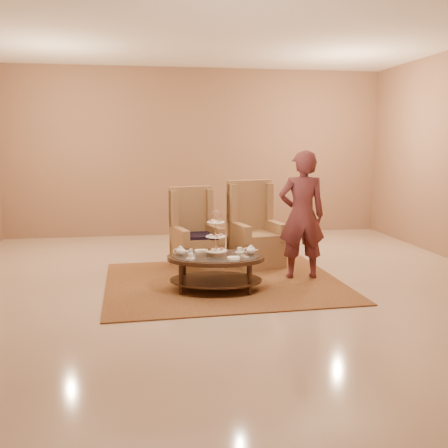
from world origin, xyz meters
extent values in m
plane|color=beige|center=(0.00, 0.00, 0.00)|extent=(8.00, 8.00, 0.00)
cube|color=white|center=(0.00, 0.00, 0.00)|extent=(8.00, 8.00, 0.02)
cube|color=#966D52|center=(0.00, 4.00, 1.75)|extent=(8.00, 0.04, 3.50)
cube|color=olive|center=(-0.03, 0.11, 0.01)|extent=(3.37, 2.84, 0.02)
cylinder|color=black|center=(-0.67, -0.41, 0.21)|extent=(0.06, 0.06, 0.42)
cylinder|color=black|center=(0.20, -0.56, 0.21)|extent=(0.06, 0.06, 0.42)
cylinder|color=black|center=(-0.60, 0.05, 0.21)|extent=(0.06, 0.06, 0.42)
cylinder|color=black|center=(0.28, -0.10, 0.21)|extent=(0.06, 0.06, 0.42)
cylinder|color=silver|center=(-0.20, -0.25, 0.75)|extent=(0.01, 0.01, 0.53)
torus|color=silver|center=(-0.20, -0.25, 1.01)|extent=(0.14, 0.03, 0.14)
cylinder|color=white|center=(-0.20, -0.25, 0.55)|extent=(0.34, 0.34, 0.01)
cylinder|color=white|center=(-0.20, -0.25, 0.74)|extent=(0.31, 0.31, 0.01)
cylinder|color=white|center=(-0.20, -0.25, 0.93)|extent=(0.27, 0.27, 0.01)
cylinder|color=#C56569|center=(-0.12, -0.27, 0.57)|extent=(0.05, 0.05, 0.03)
cylinder|color=tan|center=(-0.18, -0.17, 0.57)|extent=(0.05, 0.05, 0.03)
cylinder|color=brown|center=(-0.28, -0.24, 0.57)|extent=(0.05, 0.05, 0.03)
cylinder|color=beige|center=(-0.21, -0.33, 0.57)|extent=(0.05, 0.05, 0.03)
ellipsoid|color=tan|center=(-0.12, -0.24, 0.76)|extent=(0.05, 0.05, 0.03)
ellipsoid|color=brown|center=(-0.21, -0.18, 0.76)|extent=(0.05, 0.05, 0.03)
ellipsoid|color=beige|center=(-0.27, -0.26, 0.76)|extent=(0.05, 0.05, 0.03)
ellipsoid|color=#C56569|center=(-0.19, -0.33, 0.76)|extent=(0.05, 0.05, 0.03)
cube|color=brown|center=(-0.14, -0.23, 0.94)|extent=(0.05, 0.04, 0.02)
cube|color=beige|center=(-0.22, -0.19, 0.94)|extent=(0.05, 0.04, 0.02)
cube|color=#C56569|center=(-0.25, -0.28, 0.94)|extent=(0.05, 0.04, 0.02)
cube|color=tan|center=(-0.17, -0.31, 0.94)|extent=(0.05, 0.04, 0.02)
ellipsoid|color=white|center=(-0.66, -0.20, 0.54)|extent=(0.15, 0.15, 0.10)
cylinder|color=white|center=(-0.66, -0.20, 0.59)|extent=(0.07, 0.07, 0.01)
sphere|color=white|center=(-0.66, -0.20, 0.61)|extent=(0.02, 0.02, 0.02)
cone|color=white|center=(-0.58, -0.21, 0.55)|extent=(0.08, 0.04, 0.05)
torus|color=white|center=(-0.72, -0.19, 0.54)|extent=(0.07, 0.02, 0.07)
ellipsoid|color=white|center=(0.27, -0.28, 0.54)|extent=(0.15, 0.15, 0.10)
cylinder|color=white|center=(0.27, -0.28, 0.59)|extent=(0.07, 0.07, 0.01)
sphere|color=white|center=(0.27, -0.28, 0.61)|extent=(0.02, 0.02, 0.02)
cone|color=white|center=(0.35, -0.29, 0.55)|extent=(0.08, 0.04, 0.05)
torus|color=white|center=(0.21, -0.27, 0.54)|extent=(0.07, 0.02, 0.07)
cylinder|color=white|center=(-0.54, -0.39, 0.49)|extent=(0.13, 0.13, 0.01)
cylinder|color=white|center=(-0.54, -0.39, 0.52)|extent=(0.08, 0.08, 0.06)
torus|color=white|center=(-0.50, -0.39, 0.52)|extent=(0.04, 0.01, 0.04)
cylinder|color=white|center=(0.15, -0.12, 0.49)|extent=(0.13, 0.13, 0.01)
cylinder|color=white|center=(0.15, -0.12, 0.52)|extent=(0.08, 0.08, 0.06)
torus|color=white|center=(0.19, -0.13, 0.52)|extent=(0.04, 0.01, 0.04)
cylinder|color=white|center=(-0.37, -0.01, 0.49)|extent=(0.20, 0.20, 0.01)
cube|color=white|center=(-0.37, -0.01, 0.50)|extent=(0.15, 0.11, 0.02)
cylinder|color=white|center=(0.00, -0.50, 0.49)|extent=(0.20, 0.20, 0.01)
cube|color=white|center=(0.00, -0.50, 0.50)|extent=(0.15, 0.11, 0.02)
cylinder|color=white|center=(-0.51, -0.09, 0.52)|extent=(0.05, 0.05, 0.06)
cylinder|color=white|center=(0.18, -0.47, 0.49)|extent=(0.07, 0.07, 0.01)
cylinder|color=#C56569|center=(0.18, -0.47, 0.50)|extent=(0.05, 0.05, 0.01)
cylinder|color=white|center=(0.15, -0.37, 0.49)|extent=(0.07, 0.07, 0.01)
cylinder|color=brown|center=(0.15, -0.37, 0.50)|extent=(0.05, 0.05, 0.01)
cylinder|color=white|center=(-0.56, 0.00, 0.49)|extent=(0.07, 0.07, 0.01)
cylinder|color=beige|center=(-0.56, 0.00, 0.50)|extent=(0.05, 0.05, 0.01)
cube|color=#9B7349|center=(-0.32, 1.01, 0.20)|extent=(0.82, 0.82, 0.41)
cube|color=#9B7349|center=(-0.31, 0.96, 0.46)|extent=(0.70, 0.70, 0.10)
cube|color=#9B7349|center=(-0.39, 1.29, 0.63)|extent=(0.70, 0.29, 1.27)
cube|color=#9B7349|center=(-0.67, 1.18, 0.93)|extent=(0.15, 0.23, 0.59)
cube|color=#9B7349|center=(-0.10, 1.32, 0.93)|extent=(0.15, 0.23, 0.59)
cube|color=#9B7349|center=(-0.59, 0.90, 0.54)|extent=(0.26, 0.63, 0.25)
cube|color=#9B7349|center=(-0.04, 1.03, 0.54)|extent=(0.26, 0.63, 0.25)
cube|color=black|center=(-0.31, 0.93, 0.53)|extent=(0.58, 0.54, 0.06)
cube|color=#9B7349|center=(0.63, 0.99, 0.22)|extent=(0.86, 0.86, 0.44)
cube|color=#9B7349|center=(0.64, 0.94, 0.49)|extent=(0.73, 0.73, 0.10)
cube|color=#9B7349|center=(0.57, 1.29, 0.68)|extent=(0.75, 0.29, 1.36)
cube|color=#9B7349|center=(0.27, 1.18, 0.99)|extent=(0.15, 0.25, 0.63)
cube|color=#9B7349|center=(0.89, 1.31, 0.99)|extent=(0.15, 0.25, 0.63)
cube|color=#9B7349|center=(0.34, 0.88, 0.58)|extent=(0.25, 0.67, 0.27)
cube|color=#9B7349|center=(0.94, 1.00, 0.58)|extent=(0.25, 0.67, 0.27)
imported|color=#582528|center=(1.11, 0.17, 0.93)|extent=(0.71, 0.50, 1.85)
camera|label=1|loc=(-1.09, -6.64, 1.95)|focal=40.00mm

